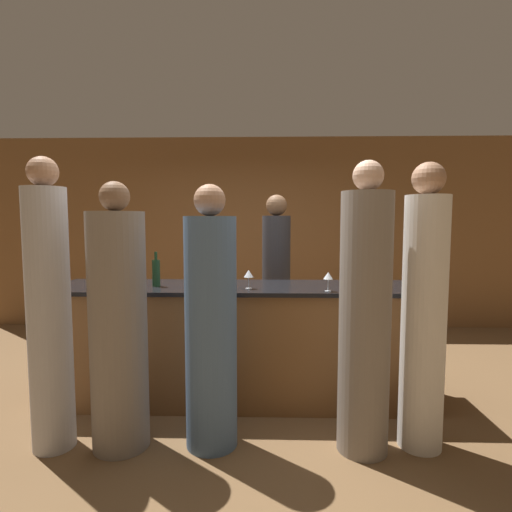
{
  "coord_description": "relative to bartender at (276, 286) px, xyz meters",
  "views": [
    {
      "loc": [
        0.23,
        -3.43,
        1.58
      ],
      "look_at": [
        0.13,
        0.1,
        1.27
      ],
      "focal_mm": 28.0,
      "sensor_mm": 36.0,
      "label": 1
    }
  ],
  "objects": [
    {
      "name": "guest_1",
      "position": [
        -1.12,
        -1.59,
        -0.03
      ],
      "size": [
        0.39,
        0.39,
        1.84
      ],
      "color": "gray",
      "rests_on": "ground_plane"
    },
    {
      "name": "bartender",
      "position": [
        0.0,
        0.0,
        0.0
      ],
      "size": [
        0.3,
        0.3,
        1.86
      ],
      "rotation": [
        0.0,
        0.0,
        3.14
      ],
      "color": "#2D2D33",
      "rests_on": "ground_plane"
    },
    {
      "name": "wine_glass_1",
      "position": [
        0.83,
        -0.93,
        0.26
      ],
      "size": [
        0.08,
        0.08,
        0.16
      ],
      "color": "silver",
      "rests_on": "bar_counter"
    },
    {
      "name": "guest_3",
      "position": [
        -1.59,
        -1.62,
        0.07
      ],
      "size": [
        0.28,
        0.28,
        2.01
      ],
      "color": "#B2B2B7",
      "rests_on": "ground_plane"
    },
    {
      "name": "wine_glass_0",
      "position": [
        -0.25,
        -0.99,
        0.26
      ],
      "size": [
        0.08,
        0.08,
        0.16
      ],
      "color": "silver",
      "rests_on": "bar_counter"
    },
    {
      "name": "guest_0",
      "position": [
        0.56,
        -1.6,
        0.04
      ],
      "size": [
        0.34,
        0.34,
        1.98
      ],
      "color": "gray",
      "rests_on": "ground_plane"
    },
    {
      "name": "ice_bucket",
      "position": [
        -0.52,
        -0.77,
        0.22
      ],
      "size": [
        0.16,
        0.16,
        0.16
      ],
      "color": "silver",
      "rests_on": "bar_counter"
    },
    {
      "name": "wine_bottle_0",
      "position": [
        0.59,
        -1.06,
        0.25
      ],
      "size": [
        0.07,
        0.07,
        0.29
      ],
      "color": "#19381E",
      "rests_on": "bar_counter"
    },
    {
      "name": "bar_counter",
      "position": [
        -0.33,
        -0.83,
        -0.37
      ],
      "size": [
        3.25,
        0.73,
        1.02
      ],
      "color": "brown",
      "rests_on": "ground_plane"
    },
    {
      "name": "back_wall",
      "position": [
        -0.33,
        1.68,
        0.52
      ],
      "size": [
        8.0,
        0.06,
        2.8
      ],
      "color": "brown",
      "rests_on": "ground_plane"
    },
    {
      "name": "wine_glass_2",
      "position": [
        0.39,
        -1.1,
        0.26
      ],
      "size": [
        0.08,
        0.08,
        0.15
      ],
      "color": "silver",
      "rests_on": "bar_counter"
    },
    {
      "name": "guest_4",
      "position": [
        0.97,
        -1.54,
        0.06
      ],
      "size": [
        0.3,
        0.3,
        1.97
      ],
      "color": "silver",
      "rests_on": "ground_plane"
    },
    {
      "name": "guest_2",
      "position": [
        -0.49,
        -1.56,
        -0.03
      ],
      "size": [
        0.36,
        0.36,
        1.83
      ],
      "color": "#4C6B93",
      "rests_on": "ground_plane"
    },
    {
      "name": "ground_plane",
      "position": [
        -0.33,
        -0.83,
        -0.88
      ],
      "size": [
        14.0,
        14.0,
        0.0
      ],
      "primitive_type": "plane",
      "color": "brown"
    },
    {
      "name": "wine_bottle_1",
      "position": [
        0.77,
        -0.62,
        0.24
      ],
      "size": [
        0.08,
        0.08,
        0.26
      ],
      "color": "black",
      "rests_on": "bar_counter"
    },
    {
      "name": "wine_glass_3",
      "position": [
        -1.55,
        -1.04,
        0.26
      ],
      "size": [
        0.07,
        0.07,
        0.15
      ],
      "color": "silver",
      "rests_on": "bar_counter"
    },
    {
      "name": "wine_bottle_2",
      "position": [
        -1.05,
        -0.88,
        0.26
      ],
      "size": [
        0.07,
        0.07,
        0.3
      ],
      "color": "#19381E",
      "rests_on": "bar_counter"
    },
    {
      "name": "wine_glass_4",
      "position": [
        1.14,
        -0.97,
        0.27
      ],
      "size": [
        0.07,
        0.07,
        0.18
      ],
      "color": "silver",
      "rests_on": "bar_counter"
    },
    {
      "name": "wine_glass_5",
      "position": [
        -1.43,
        -0.93,
        0.26
      ],
      "size": [
        0.07,
        0.07,
        0.16
      ],
      "color": "silver",
      "rests_on": "bar_counter"
    }
  ]
}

